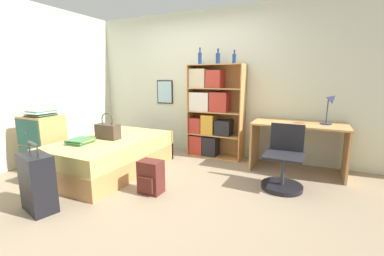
# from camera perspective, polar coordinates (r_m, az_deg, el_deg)

# --- Properties ---
(ground_plane) EXTENTS (14.00, 14.00, 0.00)m
(ground_plane) POSITION_cam_1_polar(r_m,az_deg,el_deg) (3.74, -8.40, -11.20)
(ground_plane) COLOR gray
(wall_back) EXTENTS (10.00, 0.09, 2.60)m
(wall_back) POSITION_cam_1_polar(r_m,az_deg,el_deg) (4.88, 1.90, 9.80)
(wall_back) COLOR beige
(wall_back) RESTS_ON ground_plane
(wall_left) EXTENTS (0.06, 10.00, 2.60)m
(wall_left) POSITION_cam_1_polar(r_m,az_deg,el_deg) (5.08, -30.62, 8.33)
(wall_left) COLOR beige
(wall_left) RESTS_ON ground_plane
(bed) EXTENTS (1.11, 1.84, 0.51)m
(bed) POSITION_cam_1_polar(r_m,az_deg,el_deg) (4.13, -17.31, -5.74)
(bed) COLOR tan
(bed) RESTS_ON ground_plane
(handbag) EXTENTS (0.37, 0.17, 0.40)m
(handbag) POSITION_cam_1_polar(r_m,az_deg,el_deg) (4.05, -18.20, -0.63)
(handbag) COLOR #47382D
(handbag) RESTS_ON bed
(book_stack_on_bed) EXTENTS (0.32, 0.37, 0.07)m
(book_stack_on_bed) POSITION_cam_1_polar(r_m,az_deg,el_deg) (3.91, -23.50, -2.71)
(book_stack_on_bed) COLOR #427A4C
(book_stack_on_bed) RESTS_ON bed
(suitcase) EXTENTS (0.46, 0.34, 0.75)m
(suitcase) POSITION_cam_1_polar(r_m,az_deg,el_deg) (3.24, -31.10, -10.39)
(suitcase) COLOR black
(suitcase) RESTS_ON ground_plane
(dresser) EXTENTS (0.55, 0.46, 0.86)m
(dresser) POSITION_cam_1_polar(r_m,az_deg,el_deg) (4.52, -30.16, -2.98)
(dresser) COLOR tan
(dresser) RESTS_ON ground_plane
(magazine_pile_on_dresser) EXTENTS (0.33, 0.38, 0.09)m
(magazine_pile_on_dresser) POSITION_cam_1_polar(r_m,az_deg,el_deg) (4.40, -30.54, 2.88)
(magazine_pile_on_dresser) COLOR #232328
(magazine_pile_on_dresser) RESTS_ON dresser
(bookcase) EXTENTS (0.98, 0.36, 1.64)m
(bookcase) POSITION_cam_1_polar(r_m,az_deg,el_deg) (4.60, 3.99, 3.43)
(bookcase) COLOR tan
(bookcase) RESTS_ON ground_plane
(bottle_green) EXTENTS (0.07, 0.07, 0.29)m
(bottle_green) POSITION_cam_1_polar(r_m,az_deg,el_deg) (4.65, 1.78, 15.28)
(bottle_green) COLOR navy
(bottle_green) RESTS_ON bookcase
(bottle_brown) EXTENTS (0.08, 0.08, 0.26)m
(bottle_brown) POSITION_cam_1_polar(r_m,az_deg,el_deg) (4.56, 5.80, 15.16)
(bottle_brown) COLOR navy
(bottle_brown) RESTS_ON bookcase
(bottle_clear) EXTENTS (0.06, 0.06, 0.22)m
(bottle_clear) POSITION_cam_1_polar(r_m,az_deg,el_deg) (4.40, 9.36, 15.02)
(bottle_clear) COLOR navy
(bottle_clear) RESTS_ON bookcase
(desk) EXTENTS (1.33, 0.68, 0.75)m
(desk) POSITION_cam_1_polar(r_m,az_deg,el_deg) (4.18, 22.52, -1.93)
(desk) COLOR tan
(desk) RESTS_ON ground_plane
(desk_lamp) EXTENTS (0.21, 0.16, 0.46)m
(desk_lamp) POSITION_cam_1_polar(r_m,az_deg,el_deg) (4.16, 28.49, 4.87)
(desk_lamp) COLOR navy
(desk_lamp) RESTS_ON desk
(desk_chair) EXTENTS (0.52, 0.52, 0.82)m
(desk_chair) POSITION_cam_1_polar(r_m,az_deg,el_deg) (3.56, 19.62, -8.58)
(desk_chair) COLOR black
(desk_chair) RESTS_ON ground_plane
(backpack) EXTENTS (0.28, 0.24, 0.41)m
(backpack) POSITION_cam_1_polar(r_m,az_deg,el_deg) (3.27, -9.16, -10.71)
(backpack) COLOR #56231E
(backpack) RESTS_ON ground_plane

